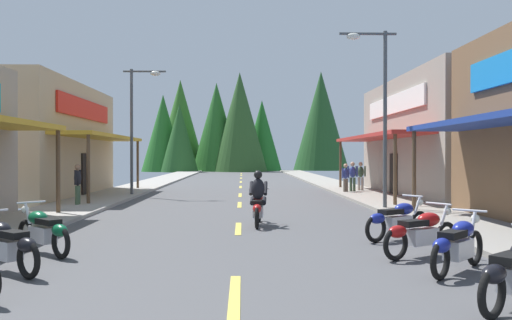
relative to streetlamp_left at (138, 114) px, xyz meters
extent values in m
cube|color=#4C4C4F|center=(4.97, 0.58, -4.08)|extent=(9.75, 81.87, 0.10)
cube|color=#9E9991|center=(-1.24, 0.58, -3.97)|extent=(2.67, 81.87, 0.12)
cube|color=gray|center=(11.17, 0.58, -3.97)|extent=(2.67, 81.87, 0.12)
cube|color=#E0C64C|center=(4.97, -18.17, -4.02)|extent=(0.16, 2.40, 0.01)
cube|color=#E0C64C|center=(4.97, -11.33, -4.02)|extent=(0.16, 2.40, 0.01)
cube|color=#E0C64C|center=(4.97, -4.46, -4.02)|extent=(0.16, 2.40, 0.01)
cube|color=#E0C64C|center=(4.97, 0.68, -4.02)|extent=(0.16, 2.40, 0.01)
cube|color=#E0C64C|center=(4.97, 7.44, -4.02)|extent=(0.16, 2.40, 0.01)
cube|color=#E0C64C|center=(4.97, 13.79, -4.02)|extent=(0.16, 2.40, 0.01)
cube|color=#E0C64C|center=(4.97, 20.44, -4.02)|extent=(0.16, 2.40, 0.01)
cube|color=#E0C64C|center=(4.97, 27.30, -4.02)|extent=(0.16, 2.40, 0.01)
cube|color=#E0C64C|center=(4.97, 32.32, -4.02)|extent=(0.16, 2.40, 0.01)
cylinder|color=brown|center=(-0.97, -8.24, -2.62)|extent=(0.14, 0.14, 2.82)
cube|color=tan|center=(-6.05, -0.03, -1.31)|extent=(6.95, 11.21, 5.43)
cube|color=gold|center=(-1.67, -0.03, -1.13)|extent=(1.80, 10.09, 0.16)
cylinder|color=brown|center=(-0.97, -4.88, -2.62)|extent=(0.14, 0.14, 2.82)
cylinder|color=brown|center=(-0.97, 4.81, -2.62)|extent=(0.14, 0.14, 2.82)
cube|color=red|center=(-2.51, -0.03, 0.21)|extent=(0.10, 7.85, 0.90)
cube|color=black|center=(-2.53, -0.03, -2.98)|extent=(0.08, 1.10, 2.10)
cylinder|color=brown|center=(10.91, -7.97, -2.62)|extent=(0.14, 0.14, 2.82)
cube|color=gray|center=(16.76, -0.23, -1.15)|extent=(8.51, 12.79, 5.76)
cube|color=#B72D28|center=(11.61, -0.23, -1.13)|extent=(1.80, 11.51, 0.16)
cylinder|color=brown|center=(10.91, -5.78, -2.62)|extent=(0.14, 0.14, 2.82)
cylinder|color=brown|center=(10.91, 5.32, -2.62)|extent=(0.14, 0.14, 2.82)
cube|color=white|center=(12.45, -0.23, 0.46)|extent=(0.10, 8.95, 0.90)
cube|color=black|center=(12.47, -0.23, -2.98)|extent=(0.08, 1.10, 2.10)
cylinder|color=#474C51|center=(-0.31, 0.00, -0.93)|extent=(0.14, 0.14, 6.19)
cylinder|color=#474C51|center=(0.32, 0.00, 2.06)|extent=(2.07, 0.10, 0.10)
ellipsoid|color=silver|center=(0.85, 0.00, 1.96)|extent=(0.50, 0.30, 0.24)
cylinder|color=#474C51|center=(10.24, -6.79, -0.78)|extent=(0.14, 0.14, 6.49)
cylinder|color=#474C51|center=(9.61, -6.79, 2.36)|extent=(2.07, 0.10, 0.10)
ellipsoid|color=silver|center=(9.08, -6.79, 2.26)|extent=(0.50, 0.30, 0.24)
torus|color=black|center=(8.10, -19.32, -3.71)|extent=(0.56, 0.48, 0.64)
cube|color=black|center=(8.48, -19.00, -3.35)|extent=(0.64, 0.60, 0.12)
ellipsoid|color=black|center=(8.13, -19.29, -3.48)|extent=(0.49, 0.46, 0.24)
torus|color=black|center=(9.27, -16.23, -3.71)|extent=(0.52, 0.53, 0.64)
torus|color=black|center=(8.23, -17.31, -3.71)|extent=(0.52, 0.53, 0.64)
cube|color=silver|center=(8.75, -16.77, -3.63)|extent=(0.69, 0.70, 0.32)
ellipsoid|color=navy|center=(8.89, -16.63, -3.31)|extent=(0.62, 0.63, 0.28)
cube|color=black|center=(8.58, -16.95, -3.35)|extent=(0.62, 0.63, 0.12)
ellipsoid|color=navy|center=(8.27, -17.28, -3.48)|extent=(0.48, 0.48, 0.24)
cylinder|color=silver|center=(9.18, -16.32, -3.38)|extent=(0.30, 0.31, 0.71)
cylinder|color=silver|center=(9.10, -16.41, -3.01)|extent=(0.46, 0.44, 0.04)
sphere|color=white|center=(9.29, -16.21, -3.18)|extent=(0.16, 0.16, 0.16)
torus|color=black|center=(9.25, -14.99, -3.71)|extent=(0.60, 0.42, 0.64)
torus|color=black|center=(7.97, -15.77, -3.71)|extent=(0.60, 0.42, 0.64)
cube|color=silver|center=(8.61, -15.38, -3.63)|extent=(0.74, 0.61, 0.32)
ellipsoid|color=#A51414|center=(8.78, -15.27, -3.31)|extent=(0.64, 0.57, 0.28)
cube|color=black|center=(8.40, -15.51, -3.35)|extent=(0.66, 0.55, 0.12)
ellipsoid|color=#A51414|center=(8.01, -15.75, -3.48)|extent=(0.50, 0.44, 0.24)
cylinder|color=silver|center=(9.14, -15.05, -3.38)|extent=(0.35, 0.25, 0.71)
cylinder|color=silver|center=(9.03, -15.12, -3.01)|extent=(0.35, 0.53, 0.04)
sphere|color=white|center=(9.27, -14.97, -3.18)|extent=(0.16, 0.16, 0.16)
torus|color=black|center=(9.40, -12.92, -3.71)|extent=(0.60, 0.42, 0.64)
torus|color=black|center=(8.12, -13.71, -3.71)|extent=(0.60, 0.42, 0.64)
cube|color=silver|center=(8.76, -13.31, -3.63)|extent=(0.74, 0.61, 0.32)
ellipsoid|color=navy|center=(8.93, -13.21, -3.31)|extent=(0.64, 0.57, 0.28)
cube|color=black|center=(8.55, -13.45, -3.35)|extent=(0.66, 0.55, 0.12)
ellipsoid|color=navy|center=(8.16, -13.68, -3.48)|extent=(0.50, 0.44, 0.24)
cylinder|color=silver|center=(9.29, -12.99, -3.38)|extent=(0.35, 0.25, 0.71)
cylinder|color=silver|center=(9.18, -13.05, -3.01)|extent=(0.35, 0.53, 0.04)
sphere|color=white|center=(9.42, -12.90, -3.18)|extent=(0.16, 0.16, 0.16)
torus|color=black|center=(1.63, -17.07, -3.71)|extent=(0.56, 0.48, 0.64)
cube|color=silver|center=(1.05, -16.60, -3.63)|extent=(0.72, 0.66, 0.32)
cube|color=black|center=(1.25, -16.76, -3.35)|extent=(0.64, 0.60, 0.12)
ellipsoid|color=black|center=(1.60, -17.04, -3.48)|extent=(0.49, 0.46, 0.24)
torus|color=black|center=(0.50, -14.39, -3.71)|extent=(0.53, 0.51, 0.64)
torus|color=black|center=(1.58, -15.43, -3.71)|extent=(0.53, 0.51, 0.64)
cube|color=silver|center=(1.04, -14.91, -3.63)|extent=(0.70, 0.69, 0.32)
ellipsoid|color=#0C5933|center=(0.89, -14.77, -3.31)|extent=(0.63, 0.62, 0.28)
cube|color=black|center=(1.22, -15.08, -3.35)|extent=(0.63, 0.62, 0.12)
ellipsoid|color=#0C5933|center=(1.55, -15.39, -3.48)|extent=(0.48, 0.48, 0.24)
cylinder|color=silver|center=(0.59, -14.48, -3.38)|extent=(0.31, 0.30, 0.71)
cylinder|color=silver|center=(0.68, -14.57, -3.01)|extent=(0.44, 0.46, 0.04)
sphere|color=white|center=(0.47, -14.37, -3.18)|extent=(0.16, 0.16, 0.16)
torus|color=black|center=(5.58, -9.91, -3.71)|extent=(0.15, 0.65, 0.64)
torus|color=black|center=(5.47, -11.41, -3.71)|extent=(0.15, 0.65, 0.64)
cube|color=silver|center=(5.53, -10.66, -3.63)|extent=(0.33, 0.72, 0.32)
ellipsoid|color=#A51414|center=(5.54, -10.46, -3.31)|extent=(0.36, 0.58, 0.28)
cube|color=black|center=(5.51, -10.91, -3.35)|extent=(0.32, 0.62, 0.12)
ellipsoid|color=#A51414|center=(5.48, -11.36, -3.48)|extent=(0.27, 0.46, 0.24)
cylinder|color=silver|center=(5.57, -10.04, -3.38)|extent=(0.09, 0.37, 0.71)
cylinder|color=silver|center=(5.56, -10.16, -3.01)|extent=(0.60, 0.08, 0.04)
sphere|color=white|center=(5.58, -9.88, -3.18)|extent=(0.16, 0.16, 0.16)
ellipsoid|color=black|center=(5.52, -10.81, -2.98)|extent=(0.41, 0.41, 0.64)
sphere|color=black|center=(5.52, -10.76, -2.58)|extent=(0.24, 0.24, 0.24)
cylinder|color=black|center=(5.37, -10.63, -3.33)|extent=(0.17, 0.43, 0.24)
cylinder|color=black|center=(5.33, -10.49, -2.98)|extent=(0.14, 0.51, 0.40)
cylinder|color=black|center=(5.69, -10.65, -3.33)|extent=(0.17, 0.43, 0.24)
cylinder|color=black|center=(5.75, -10.52, -2.98)|extent=(0.14, 0.51, 0.40)
cylinder|color=#B2A599|center=(11.54, 2.43, -3.62)|extent=(0.14, 0.14, 0.82)
cylinder|color=#B2A599|center=(11.38, 2.51, -3.62)|extent=(0.14, 0.14, 0.82)
ellipsoid|color=#3F593F|center=(11.46, 2.47, -2.91)|extent=(0.44, 0.39, 0.58)
cylinder|color=#3F593F|center=(11.68, 2.37, -2.88)|extent=(0.09, 0.09, 0.55)
cylinder|color=#3F593F|center=(11.25, 2.58, -2.88)|extent=(0.09, 0.09, 0.55)
sphere|color=tan|center=(11.46, 2.47, -2.50)|extent=(0.22, 0.22, 0.22)
cylinder|color=#726659|center=(10.38, 1.38, -3.64)|extent=(0.14, 0.14, 0.79)
cylinder|color=#726659|center=(10.51, 1.50, -3.64)|extent=(0.14, 0.14, 0.79)
ellipsoid|color=#333F8C|center=(10.44, 1.44, -2.96)|extent=(0.44, 0.43, 0.56)
cylinder|color=#333F8C|center=(10.26, 1.28, -2.93)|extent=(0.09, 0.09, 0.53)
cylinder|color=#333F8C|center=(10.63, 1.59, -2.93)|extent=(0.09, 0.09, 0.53)
sphere|color=tan|center=(10.44, 1.44, -2.56)|extent=(0.21, 0.21, 0.21)
cylinder|color=#3F593F|center=(-1.23, -5.29, -3.61)|extent=(0.14, 0.14, 0.84)
cylinder|color=#3F593F|center=(-1.24, -5.47, -3.61)|extent=(0.14, 0.14, 0.84)
ellipsoid|color=black|center=(-1.23, -5.38, -2.90)|extent=(0.27, 0.37, 0.59)
cylinder|color=black|center=(-1.22, -5.14, -2.87)|extent=(0.09, 0.09, 0.56)
cylinder|color=black|center=(-1.24, -5.62, -2.87)|extent=(0.09, 0.09, 0.56)
sphere|color=#8C664C|center=(-1.23, -5.38, -2.48)|extent=(0.23, 0.23, 0.23)
cylinder|color=#3F593F|center=(10.81, 1.88, -3.61)|extent=(0.14, 0.14, 0.83)
cylinder|color=#3F593F|center=(10.97, 1.80, -3.61)|extent=(0.14, 0.14, 0.83)
ellipsoid|color=#333F8C|center=(10.89, 1.84, -2.90)|extent=(0.44, 0.39, 0.59)
cylinder|color=#333F8C|center=(10.68, 1.95, -2.87)|extent=(0.09, 0.09, 0.56)
cylinder|color=#333F8C|center=(11.11, 1.73, -2.87)|extent=(0.09, 0.09, 0.56)
sphere|color=tan|center=(10.89, 1.84, -2.48)|extent=(0.23, 0.23, 0.23)
cone|color=#256123|center=(1.74, 42.15, 1.68)|extent=(6.39, 6.39, 11.42)
cone|color=#224F23|center=(15.91, 46.13, 2.77)|extent=(7.62, 7.62, 13.60)
cone|color=#2A5123|center=(4.75, 40.65, 2.25)|extent=(7.04, 7.04, 12.56)
cone|color=#255623|center=(-2.62, 38.57, 0.14)|extent=(4.67, 4.67, 8.35)
cone|color=#256723|center=(-4.90, 40.50, 0.81)|extent=(5.42, 5.42, 9.69)
cone|color=#326A23|center=(-3.27, 45.16, 2.08)|extent=(6.84, 6.84, 12.22)
cone|color=#1F6823|center=(7.69, 43.75, 0.65)|extent=(5.24, 5.24, 9.36)
camera|label=1|loc=(5.07, -25.54, -2.04)|focal=36.68mm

